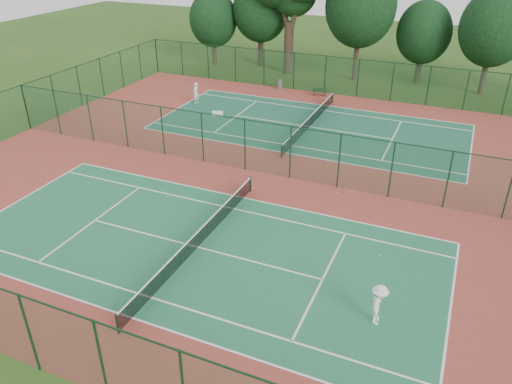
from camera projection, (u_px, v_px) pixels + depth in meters
ground at (267, 174)px, 32.05m from camera, size 120.00×120.00×0.00m
red_pad at (267, 174)px, 32.05m from camera, size 40.00×36.00×0.01m
court_near at (198, 247)px, 24.79m from camera, size 23.77×10.97×0.01m
court_far at (310, 127)px, 39.30m from camera, size 23.77×10.97×0.01m
fence_north at (341, 76)px, 45.72m from camera, size 40.00×0.09×3.50m
fence_south at (64, 346)px, 16.70m from camera, size 40.00×0.09×3.50m
fence_west at (26, 107)px, 38.18m from camera, size 0.09×36.00×3.50m
fence_divider at (267, 149)px, 31.21m from camera, size 40.00×0.09×3.50m
tennis_net_near at (198, 239)px, 24.54m from camera, size 0.10×12.90×0.97m
tennis_net_far at (310, 120)px, 39.05m from camera, size 0.10×12.90×0.97m
player_near at (379, 305)px, 19.73m from camera, size 0.80×1.24×1.82m
player_far at (196, 93)px, 43.88m from camera, size 0.47×0.70×1.89m
trash_bin at (280, 85)px, 47.91m from camera, size 0.56×0.56×0.90m
bench at (320, 92)px, 46.09m from camera, size 1.33×0.61×0.79m
kit_bag at (217, 113)px, 41.59m from camera, size 0.95×0.60×0.34m
stray_ball_a at (337, 193)px, 29.72m from camera, size 0.07×0.07×0.07m
stray_ball_b at (350, 191)px, 29.90m from camera, size 0.07×0.07×0.07m
stray_ball_c at (307, 187)px, 30.40m from camera, size 0.06×0.06×0.06m
evergreen_row at (360, 78)px, 51.43m from camera, size 39.00×5.00×12.00m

